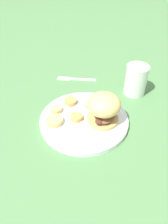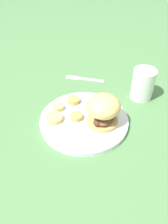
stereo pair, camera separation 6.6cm
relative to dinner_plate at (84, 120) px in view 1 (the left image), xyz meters
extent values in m
plane|color=#4C7A47|center=(0.00, 0.00, -0.01)|extent=(4.00, 4.00, 0.00)
cylinder|color=white|center=(0.00, 0.00, 0.00)|extent=(0.28, 0.28, 0.02)
torus|color=white|center=(0.00, 0.00, 0.00)|extent=(0.27, 0.27, 0.01)
cylinder|color=tan|center=(0.06, 0.01, 0.01)|extent=(0.10, 0.10, 0.01)
ellipsoid|color=#4C281E|center=(0.06, 0.01, 0.03)|extent=(0.05, 0.04, 0.02)
ellipsoid|color=#4C281E|center=(0.06, -0.01, 0.03)|extent=(0.05, 0.06, 0.02)
ellipsoid|color=brown|center=(0.06, -0.01, 0.03)|extent=(0.06, 0.06, 0.02)
ellipsoid|color=#4C281E|center=(0.02, 0.04, 0.03)|extent=(0.05, 0.05, 0.02)
ellipsoid|color=brown|center=(0.07, 0.04, 0.03)|extent=(0.05, 0.04, 0.02)
ellipsoid|color=brown|center=(0.05, 0.00, 0.03)|extent=(0.04, 0.04, 0.01)
ellipsoid|color=brown|center=(0.08, 0.01, 0.03)|extent=(0.05, 0.05, 0.01)
ellipsoid|color=#DBB26B|center=(0.06, 0.01, 0.07)|extent=(0.10, 0.10, 0.06)
cylinder|color=#DBB766|center=(-0.10, 0.01, 0.01)|extent=(0.04, 0.04, 0.01)
cylinder|color=tan|center=(-0.02, -0.01, 0.01)|extent=(0.04, 0.04, 0.01)
cylinder|color=tan|center=(-0.06, 0.06, 0.01)|extent=(0.04, 0.04, 0.01)
cylinder|color=#DBB766|center=(-0.08, -0.04, 0.02)|extent=(0.05, 0.05, 0.01)
cube|color=silver|center=(-0.07, 0.24, -0.01)|extent=(0.11, 0.03, 0.00)
cube|color=silver|center=(-0.15, 0.22, -0.01)|extent=(0.05, 0.03, 0.00)
cylinder|color=silver|center=(0.14, 0.20, 0.05)|extent=(0.08, 0.08, 0.11)
camera|label=1|loc=(0.13, -0.48, 0.47)|focal=35.00mm
camera|label=2|loc=(0.19, -0.46, 0.47)|focal=35.00mm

